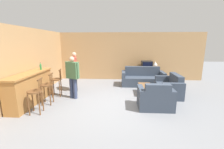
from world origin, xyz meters
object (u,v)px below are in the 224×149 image
loveseat_right (169,88)px  couch_far (142,79)px  bar_chair_mid (47,87)px  coffee_table (145,87)px  bar_chair_near (35,94)px  tv_unit (146,75)px  table_lamp (155,64)px  bar_chair_far (56,81)px  bottle (41,66)px  armchair_near (155,99)px  person_by_counter (73,75)px  person_by_window (75,70)px  tv (147,65)px

loveseat_right → couch_far: bearing=121.5°
bar_chair_mid → coffee_table: bar_chair_mid is taller
bar_chair_near → loveseat_right: 4.77m
tv_unit → table_lamp: (0.45, -0.00, 0.64)m
bar_chair_near → bar_chair_far: 1.46m
bottle → armchair_near: bearing=-10.8°
armchair_near → table_lamp: (0.73, 3.47, 0.64)m
couch_far → person_by_counter: (-2.84, -1.92, 0.56)m
bar_chair_mid → loveseat_right: bearing=14.1°
tv_unit → person_by_window: 3.88m
bar_chair_near → armchair_near: (3.58, 0.54, -0.28)m
bar_chair_far → tv_unit: size_ratio=0.90×
tv → person_by_window: bearing=-150.7°
bar_chair_near → bottle: bottle is taller
tv → person_by_counter: bearing=-139.1°
bar_chair_far → tv_unit: bar_chair_far is taller
bar_chair_far → tv_unit: (3.86, 2.55, -0.28)m
bar_chair_far → bottle: bearing=-164.4°
bar_chair_near → couch_far: size_ratio=0.52×
armchair_near → coffee_table: 1.37m
coffee_table → person_by_counter: person_by_counter is taller
bar_chair_near → bar_chair_far: size_ratio=1.00×
bar_chair_near → couch_far: bar_chair_near is taller
bar_chair_mid → loveseat_right: 4.55m
tv → table_lamp: bearing=0.4°
loveseat_right → table_lamp: bearing=92.5°
bar_chair_far → couch_far: bearing=26.1°
tv → person_by_counter: (-3.16, -2.74, 0.01)m
bar_chair_far → armchair_near: (3.58, -0.92, -0.28)m
tv_unit → person_by_window: (-3.33, -1.87, 0.62)m
bottle → bar_chair_mid: bearing=-51.8°
armchair_near → table_lamp: size_ratio=2.43×
tv → bottle: (-4.36, -2.69, 0.33)m
person_by_counter → couch_far: bearing=34.1°
armchair_near → tv: bearing=85.3°
tv_unit → bottle: 5.20m
bar_chair_far → loveseat_right: bearing=4.4°
loveseat_right → person_by_window: size_ratio=0.79×
coffee_table → person_by_window: (-2.95, 0.23, 0.64)m
coffee_table → table_lamp: 2.35m
loveseat_right → person_by_window: person_by_window is taller
bar_chair_far → person_by_window: (0.53, 0.68, 0.35)m
couch_far → coffee_table: 1.29m
coffee_table → loveseat_right: bearing=-6.5°
bar_chair_mid → coffee_table: 3.70m
loveseat_right → coffee_table: loveseat_right is taller
tv → bottle: bearing=-148.3°
armchair_near → person_by_window: size_ratio=0.64×
couch_far → table_lamp: bearing=46.9°
coffee_table → tv: 2.21m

